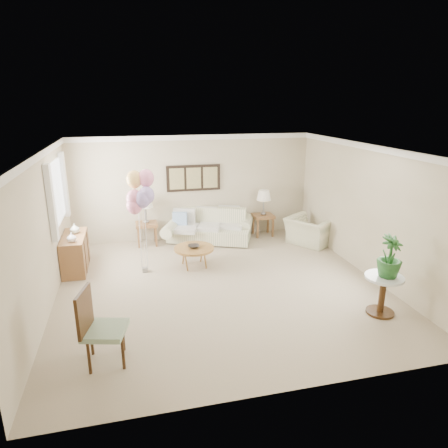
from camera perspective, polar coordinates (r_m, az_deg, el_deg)
The scene contains 18 objects.
ground_plane at distance 7.71m, azimuth -0.44°, elevation -8.88°, with size 6.00×6.00×0.00m, color tan.
room_shell at distance 7.21m, azimuth -1.49°, elevation 3.04°, with size 6.04×6.04×2.60m.
wall_art_triptych at distance 10.01m, azimuth -4.36°, elevation 6.57°, with size 1.35×0.06×0.65m.
sofa at distance 10.01m, azimuth -2.15°, elevation -0.64°, with size 2.51×1.55×0.82m.
end_table_left at distance 9.86m, azimuth -11.01°, elevation -0.33°, with size 0.52×0.47×0.56m.
end_table_right at distance 10.42m, azimuth 5.61°, elevation 0.86°, with size 0.52×0.47×0.56m.
lamp_left at distance 9.71m, azimuth -11.20°, elevation 2.97°, with size 0.37×0.37×0.65m.
lamp_right at distance 10.27m, azimuth 5.71°, elevation 4.01°, with size 0.37×0.37×0.65m.
coffee_table at distance 8.46m, azimuth -4.31°, elevation -3.57°, with size 0.85×0.85×0.43m.
decor_bowl at distance 8.42m, azimuth -4.35°, elevation -3.21°, with size 0.24×0.24×0.06m, color #282420.
armchair at distance 10.02m, azimuth 12.13°, elevation -0.97°, with size 1.02×0.89×0.66m, color #EEE6BE.
side_table at distance 7.08m, azimuth 21.81°, elevation -8.16°, with size 0.62×0.62×0.67m.
potted_plant at distance 6.89m, azimuth 22.62°, elevation -4.30°, with size 0.39×0.39×0.69m, color #1F4821.
accent_chair at distance 5.66m, azimuth -17.52°, elevation -13.64°, with size 0.64×0.64×1.09m.
credenza at distance 8.86m, azimuth -20.49°, elevation -3.86°, with size 0.46×1.20×0.74m.
vase_white at distance 8.36m, azimuth -20.95°, elevation -1.78°, with size 0.18×0.18×0.19m, color silver.
vase_sage at distance 8.88m, azimuth -20.56°, elevation -0.60°, with size 0.20×0.20×0.20m, color #B1B9A8.
balloon_cluster at distance 7.95m, azimuth -11.95°, elevation 4.34°, with size 0.57×0.50×2.12m.
Camera 1 is at (-1.57, -6.74, 3.40)m, focal length 32.00 mm.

